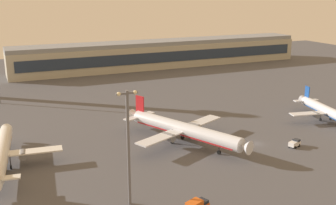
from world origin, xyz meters
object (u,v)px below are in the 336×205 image
at_px(airplane_taxiway_distant, 183,129).
at_px(airplane_near_gate, 1,154).
at_px(maintenance_van, 295,143).
at_px(apron_light_central, 128,141).
at_px(airplane_terminal_side, 329,112).

height_order(airplane_taxiway_distant, airplane_near_gate, airplane_taxiway_distant).
height_order(maintenance_van, apron_light_central, apron_light_central).
distance_m(airplane_near_gate, maintenance_van, 85.68).
bearing_deg(maintenance_van, apron_light_central, -97.36).
xyz_separation_m(airplane_taxiway_distant, apron_light_central, (-27.63, -29.29, 10.48)).
distance_m(maintenance_van, apron_light_central, 60.72).
bearing_deg(apron_light_central, maintenance_van, 12.11).
distance_m(airplane_terminal_side, airplane_taxiway_distant, 58.38).
bearing_deg(airplane_near_gate, airplane_taxiway_distant, 2.68).
bearing_deg(airplane_taxiway_distant, airplane_terminal_side, 153.31).
xyz_separation_m(airplane_terminal_side, maintenance_van, (-28.16, -14.55, -2.56)).
height_order(airplane_terminal_side, airplane_near_gate, airplane_near_gate).
bearing_deg(maintenance_van, airplane_near_gate, -123.33).
relative_size(airplane_taxiway_distant, maintenance_van, 9.80).
xyz_separation_m(maintenance_van, apron_light_central, (-57.79, -12.40, 13.90)).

